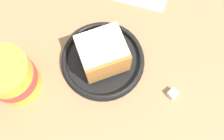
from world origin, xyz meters
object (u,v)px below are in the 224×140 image
Objects in this scene: cake_slice at (103,54)px; sugar_cube at (173,94)px; small_plate at (103,60)px; tea_mug at (10,76)px.

sugar_cube is (-3.14, 14.10, -3.57)cm from cake_slice.
tea_mug is at bearing -34.91° from small_plate.
sugar_cube is (-3.00, 14.34, -0.07)cm from small_plate.
cake_slice is (0.14, 0.24, 3.49)cm from small_plate.
cake_slice is 7.00× the size of sugar_cube.
small_plate is 3.50cm from cake_slice.
cake_slice is 14.88cm from sugar_cube.
small_plate is 1.52× the size of cake_slice.
cake_slice is at bearing -77.44° from sugar_cube.
tea_mug reaches higher than sugar_cube.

